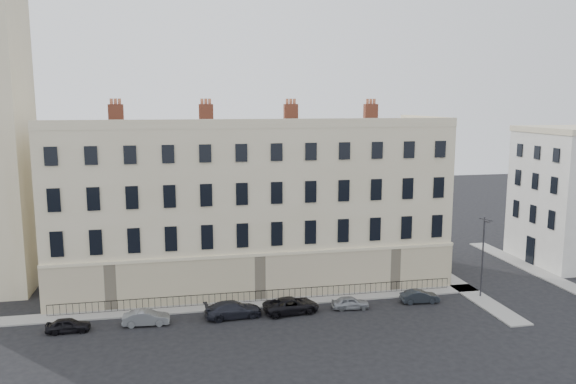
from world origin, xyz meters
name	(u,v)px	position (x,y,z in m)	size (l,w,h in m)	color
ground	(346,320)	(0.00, 0.00, 0.00)	(160.00, 160.00, 0.00)	black
terrace	(250,204)	(-5.97, 11.97, 7.50)	(36.22, 12.22, 17.00)	beige
adjacent_building	(576,198)	(29.00, 11.00, 7.00)	(10.00, 10.00, 14.00)	silver
pavement_terrace	(215,306)	(-10.00, 5.00, 0.06)	(48.00, 2.00, 0.12)	gray
pavement_east_return	(448,279)	(13.00, 8.00, 0.06)	(2.00, 24.00, 0.12)	gray
pavement_adjacent	(527,267)	(23.00, 10.00, 0.06)	(2.00, 20.00, 0.12)	gray
railings	(261,296)	(-6.00, 5.40, 0.55)	(35.00, 0.04, 0.96)	black
car_a	(68,325)	(-21.28, 1.99, 0.55)	(1.30, 3.22, 1.10)	black
car_b	(146,318)	(-15.56, 2.21, 0.59)	(1.25, 3.60, 1.19)	slate
car_c	(233,309)	(-8.76, 2.41, 0.67)	(1.87, 4.60, 1.33)	black
car_d	(291,305)	(-3.94, 2.45, 0.64)	(2.13, 4.63, 1.29)	black
car_e	(350,303)	(1.10, 2.33, 0.54)	(1.27, 3.16, 1.08)	gray
car_f	(420,297)	(7.44, 2.53, 0.55)	(1.16, 3.32, 1.09)	#1F242A
streetlamp	(483,254)	(13.29, 2.61, 4.04)	(0.69, 1.51, 7.30)	#343439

